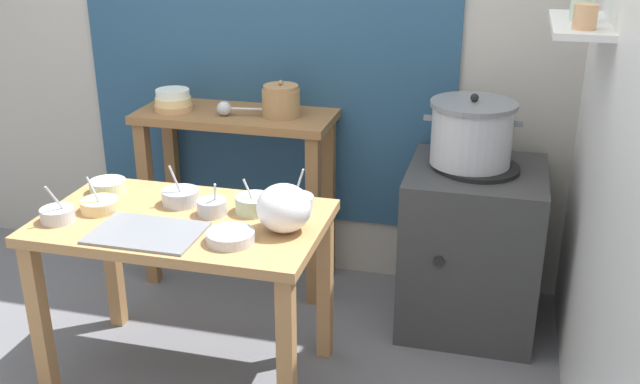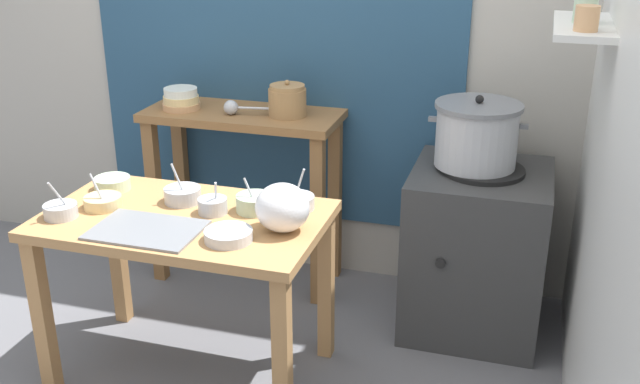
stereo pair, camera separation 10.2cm
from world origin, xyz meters
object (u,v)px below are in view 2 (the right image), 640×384
(stove_block, at_px, (476,250))
(bowl_stack_enamel, at_px, (181,99))
(back_shelf_table, at_px, (244,155))
(prep_bowl_3, at_px, (296,201))
(prep_bowl_2, at_px, (112,183))
(prep_bowl_0, at_px, (228,235))
(prep_bowl_5, at_px, (61,210))
(clay_pot, at_px, (287,101))
(prep_bowl_7, at_px, (213,205))
(serving_tray, at_px, (147,230))
(steamer_pot, at_px, (477,134))
(prep_table, at_px, (185,241))
(prep_bowl_6, at_px, (254,202))
(ladle, at_px, (234,108))
(plastic_bag, at_px, (282,208))
(prep_bowl_1, at_px, (103,201))
(prep_bowl_4, at_px, (183,194))

(stove_block, distance_m, bowl_stack_enamel, 1.58)
(back_shelf_table, distance_m, prep_bowl_3, 0.82)
(prep_bowl_2, height_order, prep_bowl_3, prep_bowl_3)
(prep_bowl_0, distance_m, prep_bowl_5, 0.70)
(clay_pot, bearing_deg, prep_bowl_5, -120.44)
(prep_bowl_2, relative_size, prep_bowl_7, 1.10)
(serving_tray, bearing_deg, steamer_pot, 39.42)
(prep_table, bearing_deg, prep_bowl_0, -30.93)
(back_shelf_table, bearing_deg, prep_table, -83.74)
(prep_bowl_6, bearing_deg, prep_bowl_3, 25.67)
(steamer_pot, bearing_deg, ladle, 177.48)
(bowl_stack_enamel, xyz_separation_m, prep_bowl_5, (-0.05, -0.96, -0.20))
(stove_block, height_order, plastic_bag, plastic_bag)
(serving_tray, distance_m, prep_bowl_6, 0.43)
(prep_bowl_2, xyz_separation_m, prep_bowl_7, (0.51, -0.11, 0.00))
(ladle, height_order, plastic_bag, ladle)
(prep_bowl_0, height_order, prep_bowl_1, prep_bowl_1)
(clay_pot, bearing_deg, bowl_stack_enamel, -175.86)
(back_shelf_table, height_order, prep_bowl_3, back_shelf_table)
(prep_table, relative_size, prep_bowl_7, 8.04)
(prep_bowl_6, bearing_deg, bowl_stack_enamel, 133.30)
(back_shelf_table, xyz_separation_m, prep_bowl_2, (-0.32, -0.68, 0.07))
(plastic_bag, height_order, prep_bowl_1, plastic_bag)
(back_shelf_table, height_order, prep_bowl_1, back_shelf_table)
(ladle, relative_size, prep_bowl_1, 2.01)
(clay_pot, height_order, prep_bowl_6, clay_pot)
(serving_tray, bearing_deg, prep_bowl_5, 176.94)
(prep_bowl_2, height_order, prep_bowl_4, prep_bowl_4)
(prep_bowl_3, bearing_deg, steamer_pot, 40.34)
(prep_bowl_1, relative_size, prep_bowl_6, 1.03)
(prep_table, xyz_separation_m, prep_bowl_2, (-0.41, 0.16, 0.14))
(prep_bowl_6, bearing_deg, prep_bowl_1, -166.63)
(prep_bowl_0, height_order, prep_bowl_7, prep_bowl_7)
(steamer_pot, distance_m, prep_bowl_5, 1.74)
(prep_table, xyz_separation_m, serving_tray, (-0.06, -0.17, 0.12))
(prep_bowl_5, bearing_deg, prep_bowl_4, 35.60)
(back_shelf_table, xyz_separation_m, prep_bowl_6, (0.34, -0.73, 0.08))
(prep_table, relative_size, clay_pot, 6.11)
(prep_table, relative_size, bowl_stack_enamel, 5.97)
(prep_bowl_0, height_order, prep_bowl_5, prep_bowl_5)
(stove_block, xyz_separation_m, prep_bowl_2, (-1.49, -0.55, 0.37))
(prep_bowl_0, bearing_deg, serving_tray, -177.29)
(prep_bowl_4, xyz_separation_m, prep_bowl_7, (0.16, -0.07, 0.00))
(bowl_stack_enamel, distance_m, prep_bowl_6, 0.96)
(prep_table, distance_m, stove_block, 1.32)
(prep_bowl_4, bearing_deg, prep_bowl_6, -0.46)
(prep_bowl_4, bearing_deg, ladle, 94.16)
(prep_table, xyz_separation_m, prep_bowl_5, (-0.44, -0.15, 0.14))
(stove_block, distance_m, clay_pot, 1.12)
(prep_table, height_order, clay_pot, clay_pot)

